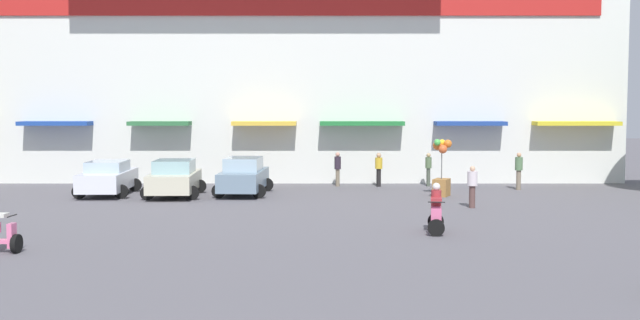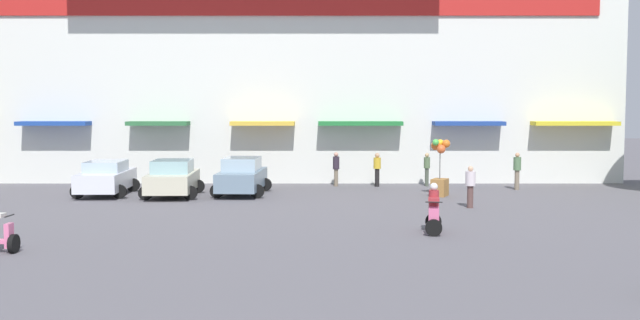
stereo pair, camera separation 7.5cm
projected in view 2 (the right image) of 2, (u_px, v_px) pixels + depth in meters
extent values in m
plane|color=#5B585F|center=(218.00, 247.00, 22.06)|extent=(128.00, 128.00, 0.00)
cube|color=silver|center=(269.00, 81.00, 43.61)|extent=(36.22, 10.02, 10.49)
cube|color=red|center=(262.00, 5.00, 38.28)|extent=(33.32, 0.12, 1.01)
cube|color=#1E4195|center=(56.00, 123.00, 38.26)|extent=(3.45, 1.10, 0.20)
cube|color=#2D683C|center=(160.00, 123.00, 38.25)|extent=(2.99, 1.10, 0.20)
cube|color=gold|center=(265.00, 123.00, 38.23)|extent=(3.14, 1.10, 0.20)
cube|color=#227536|center=(362.00, 123.00, 38.22)|extent=(4.12, 1.10, 0.20)
cube|color=navy|center=(471.00, 123.00, 38.21)|extent=(3.44, 1.10, 0.20)
cube|color=gold|center=(577.00, 123.00, 38.20)|extent=(4.11, 1.10, 0.20)
cube|color=silver|center=(108.00, 180.00, 34.19)|extent=(1.83, 4.24, 0.78)
cube|color=#A5BACE|center=(108.00, 166.00, 34.15)|extent=(1.55, 2.13, 0.46)
cylinder|color=black|center=(96.00, 185.00, 35.51)|extent=(0.60, 0.17, 0.60)
cylinder|color=black|center=(135.00, 185.00, 35.54)|extent=(0.60, 0.17, 0.60)
cylinder|color=black|center=(79.00, 192.00, 32.91)|extent=(0.60, 0.17, 0.60)
cylinder|color=black|center=(121.00, 192.00, 32.93)|extent=(0.60, 0.17, 0.60)
cube|color=beige|center=(175.00, 181.00, 33.69)|extent=(1.96, 4.08, 0.77)
cube|color=#8DB3BA|center=(174.00, 166.00, 33.64)|extent=(1.64, 2.06, 0.55)
cylinder|color=black|center=(159.00, 186.00, 34.94)|extent=(0.60, 0.18, 0.60)
cylinder|color=black|center=(200.00, 186.00, 34.99)|extent=(0.60, 0.18, 0.60)
cylinder|color=black|center=(148.00, 193.00, 32.45)|extent=(0.60, 0.18, 0.60)
cylinder|color=black|center=(192.00, 193.00, 32.50)|extent=(0.60, 0.18, 0.60)
cube|color=slate|center=(244.00, 179.00, 34.37)|extent=(1.97, 4.32, 0.79)
cube|color=#9FB6C5|center=(244.00, 164.00, 34.32)|extent=(1.60, 2.20, 0.58)
cylinder|color=black|center=(230.00, 184.00, 35.75)|extent=(0.61, 0.20, 0.60)
cylinder|color=black|center=(267.00, 185.00, 35.65)|extent=(0.61, 0.20, 0.60)
cylinder|color=black|center=(219.00, 191.00, 33.15)|extent=(0.61, 0.20, 0.60)
cylinder|color=black|center=(259.00, 191.00, 33.04)|extent=(0.61, 0.20, 0.60)
cylinder|color=black|center=(16.00, 244.00, 21.17)|extent=(0.18, 0.53, 0.52)
cube|color=pink|center=(11.00, 235.00, 21.16)|extent=(0.16, 0.33, 0.67)
cylinder|color=black|center=(12.00, 216.00, 21.12)|extent=(0.07, 0.52, 0.04)
cylinder|color=black|center=(436.00, 228.00, 23.78)|extent=(0.53, 0.21, 0.52)
cylinder|color=black|center=(435.00, 221.00, 25.05)|extent=(0.53, 0.21, 0.52)
cube|color=#DD6492|center=(435.00, 223.00, 24.41)|extent=(0.43, 1.16, 0.10)
cube|color=#DD6492|center=(436.00, 210.00, 24.61)|extent=(0.39, 0.76, 0.28)
cube|color=#DD6492|center=(436.00, 220.00, 23.89)|extent=(0.34, 0.18, 0.68)
cylinder|color=black|center=(436.00, 202.00, 23.82)|extent=(0.52, 0.11, 0.04)
cube|color=#717553|center=(436.00, 214.00, 24.52)|extent=(0.35, 0.32, 0.36)
cylinder|color=#A02D33|center=(436.00, 199.00, 24.48)|extent=(0.36, 0.36, 0.57)
sphere|color=silver|center=(436.00, 187.00, 24.45)|extent=(0.25, 0.25, 0.25)
cube|color=#A02D33|center=(436.00, 199.00, 24.20)|extent=(0.40, 0.48, 0.10)
cylinder|color=#7B6D5A|center=(519.00, 180.00, 36.16)|extent=(0.25, 0.25, 0.92)
cylinder|color=#52754E|center=(519.00, 164.00, 36.10)|extent=(0.41, 0.41, 0.61)
sphere|color=tan|center=(519.00, 155.00, 36.07)|extent=(0.21, 0.21, 0.21)
cylinder|color=#786B56|center=(338.00, 178.00, 37.69)|extent=(0.23, 0.23, 0.83)
cylinder|color=#2D2330|center=(338.00, 163.00, 37.64)|extent=(0.37, 0.37, 0.61)
sphere|color=tan|center=(338.00, 154.00, 37.61)|extent=(0.21, 0.21, 0.21)
cylinder|color=black|center=(379.00, 178.00, 37.57)|extent=(0.29, 0.29, 0.87)
cylinder|color=gold|center=(379.00, 163.00, 37.51)|extent=(0.47, 0.47, 0.53)
sphere|color=tan|center=(379.00, 155.00, 37.48)|extent=(0.23, 0.23, 0.23)
cylinder|color=brown|center=(472.00, 197.00, 30.08)|extent=(0.30, 0.30, 0.86)
cylinder|color=silver|center=(472.00, 179.00, 30.03)|extent=(0.48, 0.48, 0.56)
sphere|color=#D6A683|center=(473.00, 169.00, 30.00)|extent=(0.21, 0.21, 0.21)
cylinder|color=#465042|center=(429.00, 177.00, 37.74)|extent=(0.22, 0.22, 0.88)
cylinder|color=#526C47|center=(429.00, 163.00, 37.69)|extent=(0.36, 0.36, 0.53)
sphere|color=tan|center=(429.00, 155.00, 37.66)|extent=(0.21, 0.21, 0.21)
cube|color=olive|center=(442.00, 188.00, 33.81)|extent=(0.90, 1.06, 0.75)
cylinder|color=#4C4C4C|center=(442.00, 165.00, 33.74)|extent=(0.04, 0.04, 1.20)
sphere|color=orange|center=(448.00, 144.00, 33.68)|extent=(0.36, 0.36, 0.36)
sphere|color=yellow|center=(442.00, 143.00, 33.92)|extent=(0.32, 0.32, 0.32)
sphere|color=orange|center=(438.00, 146.00, 33.76)|extent=(0.40, 0.40, 0.40)
sphere|color=#4DC04E|center=(438.00, 142.00, 33.54)|extent=(0.29, 0.29, 0.29)
sphere|color=#DD5E2E|center=(443.00, 149.00, 33.56)|extent=(0.38, 0.38, 0.38)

